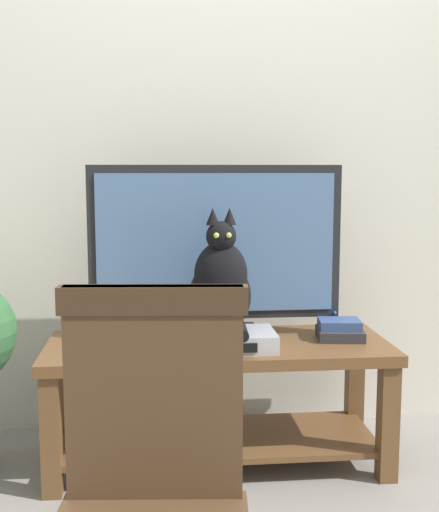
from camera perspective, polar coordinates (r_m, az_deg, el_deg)
back_wall at (r=3.00m, az=0.52°, el=11.84°), size 7.00×0.12×2.80m
tv_stand at (r=2.64m, az=-0.11°, el=-10.87°), size 1.35×0.52×0.50m
tv at (r=2.63m, az=-0.34°, el=0.74°), size 1.02×0.20×0.70m
media_box at (r=2.49m, az=0.05°, el=-7.38°), size 0.42×0.23×0.07m
cat at (r=2.43m, az=0.10°, el=-2.60°), size 0.23×0.28×0.47m
wooden_chair at (r=1.42m, az=-6.00°, el=-19.41°), size 0.44×0.44×0.93m
book_stack at (r=2.69m, az=10.45°, el=-6.38°), size 0.20×0.19×0.08m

